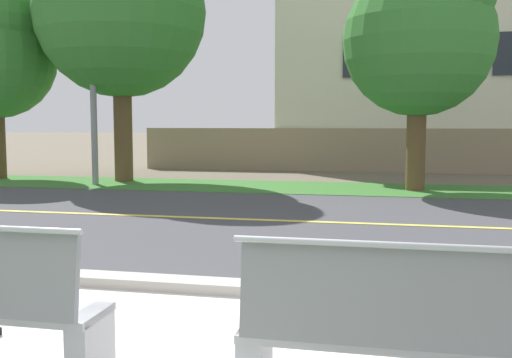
# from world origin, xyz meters

# --- Properties ---
(ground_plane) EXTENTS (140.00, 140.00, 0.00)m
(ground_plane) POSITION_xyz_m (0.00, 8.00, 0.00)
(ground_plane) COLOR #665B4C
(curb_edge) EXTENTS (44.00, 0.30, 0.11)m
(curb_edge) POSITION_xyz_m (0.00, 2.35, 0.06)
(curb_edge) COLOR #ADA89E
(curb_edge) RESTS_ON ground_plane
(street_asphalt) EXTENTS (52.00, 8.00, 0.01)m
(street_asphalt) POSITION_xyz_m (0.00, 6.50, 0.00)
(street_asphalt) COLOR #424247
(street_asphalt) RESTS_ON ground_plane
(road_centre_line) EXTENTS (48.00, 0.14, 0.01)m
(road_centre_line) POSITION_xyz_m (0.00, 6.50, 0.01)
(road_centre_line) COLOR #E0CC4C
(road_centre_line) RESTS_ON ground_plane
(far_verge_grass) EXTENTS (48.00, 2.80, 0.02)m
(far_verge_grass) POSITION_xyz_m (0.00, 11.44, 0.01)
(far_verge_grass) COLOR #38702D
(far_verge_grass) RESTS_ON ground_plane
(bench_right) EXTENTS (1.88, 0.48, 1.01)m
(bench_right) POSITION_xyz_m (1.39, 0.24, 0.46)
(bench_right) COLOR #9EA0A8
(bench_right) RESTS_ON ground_plane
(streetlamp) EXTENTS (0.24, 2.10, 6.74)m
(streetlamp) POSITION_xyz_m (-6.00, 11.25, 3.87)
(streetlamp) COLOR gray
(streetlamp) RESTS_ON ground_plane
(shade_tree_centre) EXTENTS (3.47, 3.47, 5.72)m
(shade_tree_centre) POSITION_xyz_m (2.08, 11.32, 3.71)
(shade_tree_centre) COLOR brown
(shade_tree_centre) RESTS_ON ground_plane
(garden_wall) EXTENTS (13.00, 0.36, 1.40)m
(garden_wall) POSITION_xyz_m (-0.26, 16.49, 0.70)
(garden_wall) COLOR gray
(garden_wall) RESTS_ON ground_plane
(house_across_street) EXTENTS (10.85, 6.91, 7.26)m
(house_across_street) POSITION_xyz_m (2.71, 19.69, 3.67)
(house_across_street) COLOR beige
(house_across_street) RESTS_ON ground_plane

